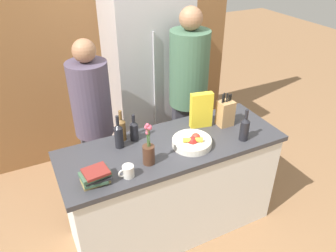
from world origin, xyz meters
TOP-DOWN VIEW (x-y plane):
  - ground_plane at (0.00, 0.00)m, footprint 14.00×14.00m
  - kitchen_island at (0.00, 0.00)m, footprint 1.80×0.66m
  - back_wall_wood at (0.00, 1.56)m, footprint 3.00×0.12m
  - refrigerator at (0.31, 1.20)m, footprint 0.82×0.63m
  - fruit_bowl at (0.13, -0.09)m, footprint 0.31×0.31m
  - knife_block at (0.53, 0.06)m, footprint 0.13×0.11m
  - flower_vase at (-0.26, -0.14)m, footprint 0.09×0.09m
  - cereal_box at (0.34, 0.13)m, footprint 0.19×0.10m
  - coffee_mug at (-0.45, -0.21)m, footprint 0.12×0.08m
  - book_stack at (-0.66, -0.17)m, footprint 0.20×0.16m
  - bottle_oil at (-0.33, 0.24)m, footprint 0.07×0.07m
  - bottle_vinegar at (-0.39, 0.15)m, footprint 0.07×0.07m
  - bottle_wine at (0.54, -0.20)m, footprint 0.07×0.07m
  - bottle_water at (-0.24, 0.19)m, footprint 0.07×0.07m
  - person_at_sink at (-0.46, 0.65)m, footprint 0.34×0.34m
  - person_in_blue at (0.50, 0.63)m, footprint 0.37×0.37m

SIDE VIEW (x-z plane):
  - ground_plane at x=0.00m, z-range 0.00..0.00m
  - kitchen_island at x=0.00m, z-range 0.00..0.92m
  - person_at_sink at x=-0.46m, z-range 0.10..1.74m
  - refrigerator at x=0.31m, z-range 0.00..1.88m
  - fruit_bowl at x=0.13m, z-range 0.90..1.00m
  - coffee_mug at x=-0.45m, z-range 0.92..1.00m
  - book_stack at x=-0.66m, z-range 0.92..1.02m
  - bottle_water at x=-0.24m, z-range 0.89..1.12m
  - person_in_blue at x=0.50m, z-range 0.11..1.91m
  - flower_vase at x=-0.26m, z-range 0.85..1.19m
  - bottle_oil at x=-0.33m, z-range 0.89..1.15m
  - bottle_wine at x=0.54m, z-range 0.89..1.16m
  - bottle_vinegar at x=-0.39m, z-range 0.89..1.16m
  - knife_block at x=0.53m, z-range 0.88..1.18m
  - cereal_box at x=0.34m, z-range 0.92..1.22m
  - back_wall_wood at x=0.00m, z-range 0.00..2.60m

